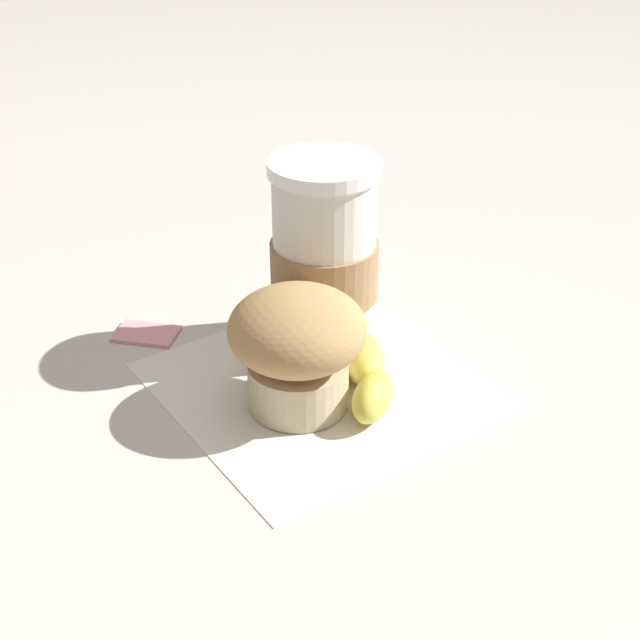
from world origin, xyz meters
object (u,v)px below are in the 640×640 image
at_px(muffin, 298,344).
at_px(sugar_packet, 146,332).
at_px(coffee_cup, 324,258).
at_px(banana, 334,346).

relative_size(muffin, sugar_packet, 1.93).
distance_m(coffee_cup, sugar_packet, 0.16).
xyz_separation_m(banana, sugar_packet, (-0.14, -0.08, -0.01)).
relative_size(banana, sugar_packet, 3.71).
height_order(muffin, sugar_packet, muffin).
height_order(coffee_cup, sugar_packet, coffee_cup).
height_order(coffee_cup, banana, coffee_cup).
bearing_deg(banana, coffee_cup, 148.43).
relative_size(coffee_cup, sugar_packet, 3.02).
bearing_deg(coffee_cup, sugar_packet, -136.53).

